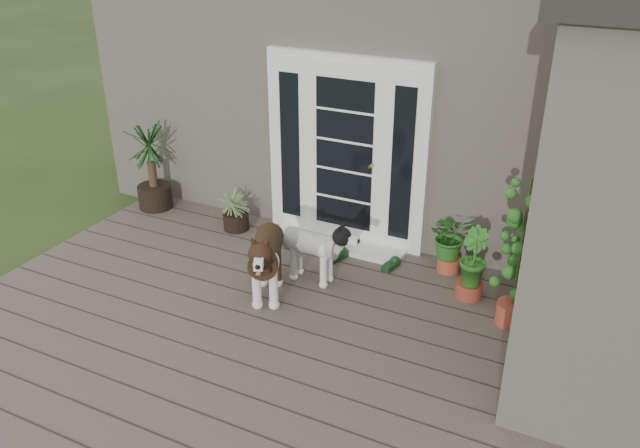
% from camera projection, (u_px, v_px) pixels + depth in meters
% --- Properties ---
extents(deck, '(6.20, 4.60, 0.12)m').
position_uv_depth(deck, '(264.00, 349.00, 5.89)').
color(deck, '#6B5B4C').
rests_on(deck, ground).
extents(house_main, '(7.40, 4.00, 3.10)m').
position_uv_depth(house_main, '(423.00, 81.00, 8.64)').
color(house_main, '#665E54').
rests_on(house_main, ground).
extents(door_unit, '(1.90, 0.14, 2.15)m').
position_uv_depth(door_unit, '(346.00, 152.00, 7.23)').
color(door_unit, white).
rests_on(door_unit, deck).
extents(door_step, '(1.60, 0.40, 0.05)m').
position_uv_depth(door_step, '(337.00, 243.00, 7.54)').
color(door_step, white).
rests_on(door_step, deck).
extents(brindle_dog, '(0.73, 0.99, 0.76)m').
position_uv_depth(brindle_dog, '(267.00, 263.00, 6.40)').
color(brindle_dog, '#3C2A15').
rests_on(brindle_dog, deck).
extents(white_dog, '(0.77, 0.34, 0.64)m').
position_uv_depth(white_dog, '(312.00, 253.00, 6.71)').
color(white_dog, silver).
rests_on(white_dog, deck).
extents(spider_plant, '(0.59, 0.59, 0.55)m').
position_uv_depth(spider_plant, '(235.00, 208.00, 7.80)').
color(spider_plant, '#A0BE75').
rests_on(spider_plant, deck).
extents(yucca, '(0.82, 0.82, 1.18)m').
position_uv_depth(yucca, '(151.00, 164.00, 8.22)').
color(yucca, black).
rests_on(yucca, deck).
extents(herb_a, '(0.63, 0.63, 0.60)m').
position_uv_depth(herb_a, '(450.00, 246.00, 6.90)').
color(herb_a, '#185017').
rests_on(herb_a, deck).
extents(herb_b, '(0.49, 0.49, 0.54)m').
position_uv_depth(herb_b, '(471.00, 273.00, 6.45)').
color(herb_b, '#17511A').
rests_on(herb_b, deck).
extents(herb_c, '(0.36, 0.36, 0.48)m').
position_uv_depth(herb_c, '(534.00, 282.00, 6.35)').
color(herb_c, '#1B5F1F').
rests_on(herb_c, deck).
extents(sapling, '(0.47, 0.47, 1.53)m').
position_uv_depth(sapling, '(521.00, 252.00, 5.81)').
color(sapling, '#185518').
rests_on(sapling, deck).
extents(clog_left, '(0.19, 0.31, 0.09)m').
position_uv_depth(clog_left, '(391.00, 265.00, 7.05)').
color(clog_left, black).
rests_on(clog_left, deck).
extents(clog_right, '(0.24, 0.35, 0.10)m').
position_uv_depth(clog_right, '(337.00, 256.00, 7.22)').
color(clog_right, black).
rests_on(clog_right, deck).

